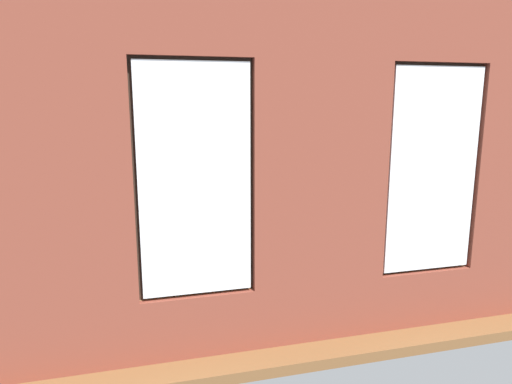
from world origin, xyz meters
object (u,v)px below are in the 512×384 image
(remote_black, at_px, (245,224))
(remote_silver, at_px, (258,219))
(papasan_chair, at_px, (172,205))
(potted_plant_by_left_couch, at_px, (347,195))
(potted_plant_between_couches, at_px, (352,232))
(coffee_table, at_px, (237,227))
(cup_ceramic, at_px, (212,224))
(potted_plant_near_tv, at_px, (62,247))
(tv_flatscreen, at_px, (21,208))
(potted_plant_corner_near_left, at_px, (363,190))
(media_console, at_px, (27,261))
(table_plant_small, at_px, (237,214))
(potted_plant_foreground_right, at_px, (72,197))
(couch_by_window, at_px, (227,284))
(couch_left, at_px, (412,222))

(remote_black, bearing_deg, remote_silver, -129.29)
(papasan_chair, bearing_deg, potted_plant_by_left_couch, 175.24)
(remote_black, relative_size, potted_plant_between_couches, 0.15)
(coffee_table, bearing_deg, cup_ceramic, 15.78)
(cup_ceramic, bearing_deg, potted_plant_near_tv, 36.30)
(coffee_table, xyz_separation_m, papasan_chair, (0.83, -1.40, 0.07))
(potted_plant_between_couches, distance_m, potted_plant_near_tv, 3.05)
(papasan_chair, bearing_deg, tv_flatscreen, 45.47)
(cup_ceramic, distance_m, potted_plant_by_left_couch, 2.96)
(remote_silver, bearing_deg, potted_plant_corner_near_left, 1.29)
(media_console, height_order, potted_plant_by_left_couch, potted_plant_by_left_couch)
(table_plant_small, xyz_separation_m, potted_plant_near_tv, (2.16, 1.42, 0.13))
(table_plant_small, relative_size, potted_plant_by_left_couch, 0.36)
(cup_ceramic, xyz_separation_m, remote_silver, (-0.74, -0.24, -0.03))
(remote_black, distance_m, potted_plant_foreground_right, 3.00)
(potted_plant_between_couches, relative_size, potted_plant_near_tv, 0.90)
(tv_flatscreen, height_order, potted_plant_between_couches, tv_flatscreen)
(couch_by_window, bearing_deg, media_console, -34.17)
(potted_plant_near_tv, xyz_separation_m, potted_plant_foreground_right, (0.26, -2.92, -0.05))
(potted_plant_between_couches, bearing_deg, cup_ceramic, -56.04)
(remote_silver, bearing_deg, table_plant_small, 171.27)
(media_console, xyz_separation_m, potted_plant_between_couches, (-3.56, 1.42, 0.50))
(media_console, bearing_deg, coffee_table, -169.30)
(cup_ceramic, height_order, remote_silver, cup_ceramic)
(remote_black, distance_m, media_console, 2.84)
(remote_silver, bearing_deg, remote_black, -165.95)
(coffee_table, bearing_deg, potted_plant_foreground_right, -31.78)
(potted_plant_by_left_couch, xyz_separation_m, potted_plant_between_couches, (1.45, 3.08, 0.29))
(cup_ceramic, height_order, potted_plant_by_left_couch, potted_plant_by_left_couch)
(couch_left, xyz_separation_m, tv_flatscreen, (5.41, 0.19, 0.60))
(couch_by_window, bearing_deg, potted_plant_by_left_couch, -132.23)
(remote_black, relative_size, potted_plant_near_tv, 0.13)
(couch_by_window, bearing_deg, potted_plant_between_couches, -177.94)
(table_plant_small, xyz_separation_m, remote_black, (-0.10, 0.11, -0.12))
(potted_plant_corner_near_left, xyz_separation_m, potted_plant_foreground_right, (5.27, 0.05, 0.16))
(potted_plant_near_tv, bearing_deg, potted_plant_by_left_couch, -150.17)
(papasan_chair, bearing_deg, couch_left, 154.03)
(remote_silver, distance_m, tv_flatscreen, 3.17)
(cup_ceramic, xyz_separation_m, potted_plant_corner_near_left, (-3.23, -1.66, 0.02))
(cup_ceramic, height_order, tv_flatscreen, tv_flatscreen)
(tv_flatscreen, xyz_separation_m, potted_plant_corner_near_left, (-5.56, -2.06, -0.45))
(table_plant_small, bearing_deg, couch_left, 173.31)
(potted_plant_corner_near_left, bearing_deg, potted_plant_foreground_right, 0.59)
(potted_plant_by_left_couch, bearing_deg, couch_left, 105.33)
(cup_ceramic, xyz_separation_m, remote_black, (-0.48, -0.00, -0.03))
(potted_plant_between_couches, bearing_deg, potted_plant_corner_near_left, -119.84)
(coffee_table, height_order, papasan_chair, papasan_chair)
(remote_silver, bearing_deg, potted_plant_foreground_right, 125.18)
(remote_black, distance_m, papasan_chair, 1.77)
(cup_ceramic, bearing_deg, coffee_table, -164.22)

